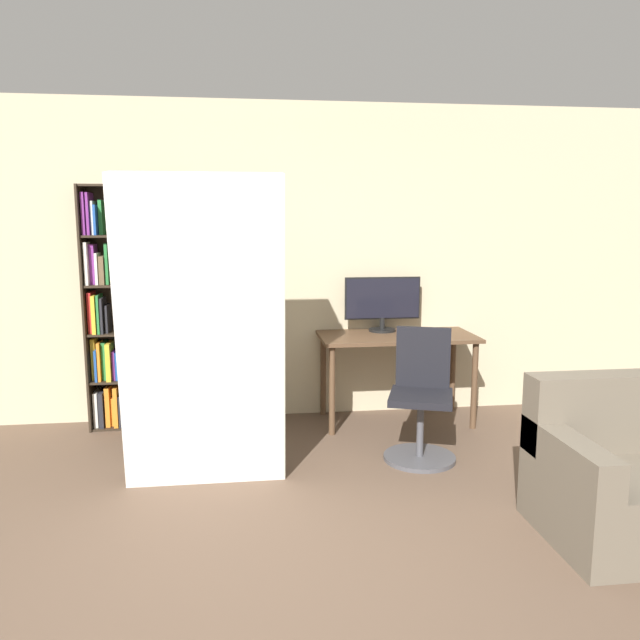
% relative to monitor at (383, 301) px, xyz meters
% --- Properties ---
extents(ground_plane, '(16.00, 16.00, 0.00)m').
position_rel_monitor_xyz_m(ground_plane, '(-1.01, -2.62, -1.02)').
color(ground_plane, brown).
extents(wall_back, '(8.00, 0.06, 2.70)m').
position_rel_monitor_xyz_m(wall_back, '(-1.01, 0.16, 0.33)').
color(wall_back, '#C6B793').
rests_on(wall_back, ground).
extents(desk, '(1.31, 0.65, 0.76)m').
position_rel_monitor_xyz_m(desk, '(0.09, -0.19, -0.36)').
color(desk, brown).
rests_on(desk, ground).
extents(monitor, '(0.66, 0.23, 0.47)m').
position_rel_monitor_xyz_m(monitor, '(0.00, 0.00, 0.00)').
color(monitor, black).
rests_on(monitor, desk).
extents(office_chair, '(0.56, 0.56, 0.94)m').
position_rel_monitor_xyz_m(office_chair, '(0.06, -1.01, -0.64)').
color(office_chair, '#4C4C51').
rests_on(office_chair, ground).
extents(bookshelf, '(0.89, 0.29, 1.99)m').
position_rel_monitor_xyz_m(bookshelf, '(-2.14, 0.02, -0.09)').
color(bookshelf, '#2D2319').
rests_on(bookshelf, ground).
extents(mattress_near, '(1.04, 0.43, 2.01)m').
position_rel_monitor_xyz_m(mattress_near, '(-1.46, -1.28, -0.01)').
color(mattress_near, silver).
rests_on(mattress_near, ground).
extents(mattress_far, '(1.04, 0.29, 2.01)m').
position_rel_monitor_xyz_m(mattress_far, '(-1.46, -1.09, -0.02)').
color(mattress_far, silver).
rests_on(mattress_far, ground).
extents(armchair, '(0.85, 0.80, 0.85)m').
position_rel_monitor_xyz_m(armchair, '(0.82, -2.25, -0.70)').
color(armchair, '#665B4C').
rests_on(armchair, ground).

